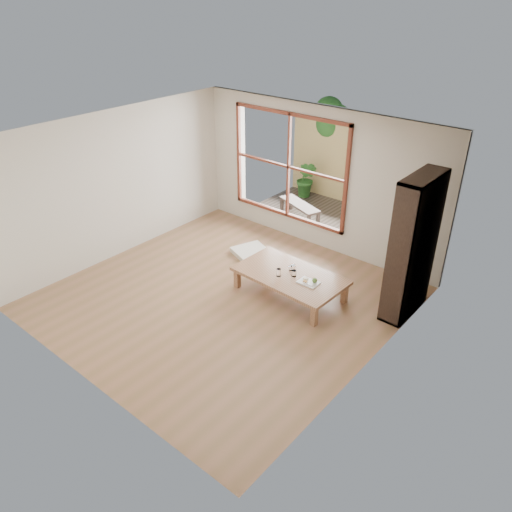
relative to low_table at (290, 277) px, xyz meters
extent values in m
plane|color=#9B6D4D|center=(-0.72, -0.72, -0.33)|extent=(5.00, 5.00, 0.00)
cube|color=#AF7A55|center=(0.00, 0.00, 0.02)|extent=(1.76, 1.03, 0.05)
cube|color=#AF7A55|center=(-0.79, -0.37, -0.17)|extent=(0.09, 0.09, 0.32)
cube|color=#AF7A55|center=(-0.76, 0.43, -0.17)|extent=(0.09, 0.09, 0.32)
cube|color=#AF7A55|center=(0.76, -0.43, -0.17)|extent=(0.09, 0.09, 0.32)
cube|color=#AF7A55|center=(0.79, 0.37, -0.17)|extent=(0.09, 0.09, 0.32)
cube|color=silver|center=(-1.33, 0.62, -0.29)|extent=(0.76, 0.76, 0.09)
cube|color=#33241C|center=(1.58, 0.78, 0.75)|extent=(0.35, 0.98, 2.17)
cylinder|color=silver|center=(-0.10, -0.16, 0.11)|extent=(0.07, 0.07, 0.13)
cylinder|color=silver|center=(0.08, -0.01, 0.10)|extent=(0.07, 0.07, 0.11)
cylinder|color=silver|center=(-0.04, 0.13, 0.09)|extent=(0.07, 0.07, 0.09)
cylinder|color=silver|center=(-0.07, 0.11, 0.08)|extent=(0.06, 0.06, 0.07)
cube|color=white|center=(0.37, -0.03, 0.06)|extent=(0.32, 0.23, 0.02)
sphere|color=#507830|center=(0.45, 0.02, 0.10)|extent=(0.08, 0.08, 0.08)
cube|color=orange|center=(0.34, -0.07, 0.08)|extent=(0.06, 0.05, 0.03)
cube|color=beige|center=(0.30, 0.00, 0.08)|extent=(0.07, 0.06, 0.02)
cylinder|color=silver|center=(0.41, -0.10, 0.07)|extent=(0.18, 0.02, 0.01)
cube|color=#3E352D|center=(-1.32, 2.84, -0.33)|extent=(2.80, 2.00, 0.05)
cube|color=#33241C|center=(-1.53, 2.41, 0.01)|extent=(1.12, 0.67, 0.04)
cube|color=#33241C|center=(-2.04, 2.48, -0.16)|extent=(0.08, 0.08, 0.30)
cube|color=#33241C|center=(-1.96, 2.70, -0.16)|extent=(0.08, 0.08, 0.30)
cube|color=#33241C|center=(-1.11, 2.13, -0.16)|extent=(0.08, 0.08, 0.30)
cube|color=#33241C|center=(-1.02, 2.35, -0.16)|extent=(0.08, 0.08, 0.30)
cube|color=tan|center=(-1.32, 3.84, 0.57)|extent=(2.80, 0.06, 1.80)
imported|color=#2A5620|center=(-0.45, 3.64, 0.15)|extent=(0.94, 0.85, 0.91)
imported|color=#2A5620|center=(-2.11, 3.49, 0.12)|extent=(0.48, 0.39, 0.86)
cylinder|color=#4C3D2D|center=(-2.02, 4.14, 0.47)|extent=(0.14, 0.14, 1.60)
sphere|color=#2A5620|center=(-1.90, 4.14, 1.32)|extent=(0.84, 0.84, 0.84)
sphere|color=#2A5620|center=(-2.17, 4.22, 1.12)|extent=(0.70, 0.70, 0.70)
sphere|color=#2A5620|center=(-1.99, 4.04, 1.57)|extent=(0.64, 0.64, 0.64)
camera|label=1|loc=(3.90, -5.50, 4.14)|focal=35.00mm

